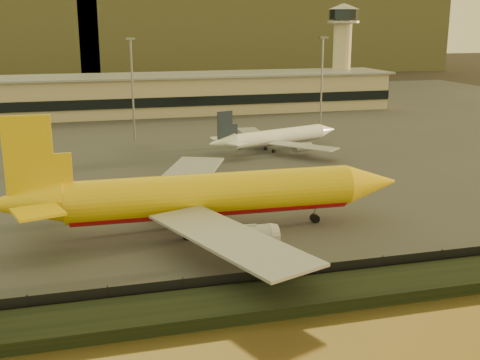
% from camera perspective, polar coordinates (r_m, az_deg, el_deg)
% --- Properties ---
extents(ground, '(900.00, 900.00, 0.00)m').
position_cam_1_polar(ground, '(81.91, 2.73, -6.25)').
color(ground, black).
rests_on(ground, ground).
extents(embankment, '(320.00, 7.00, 1.40)m').
position_cam_1_polar(embankment, '(66.99, 7.29, -10.68)').
color(embankment, black).
rests_on(embankment, ground).
extents(tarmac, '(320.00, 220.00, 0.20)m').
position_cam_1_polar(tarmac, '(171.86, -7.11, 4.84)').
color(tarmac, '#2D2D2D').
rests_on(tarmac, ground).
extents(perimeter_fence, '(300.00, 0.05, 2.20)m').
position_cam_1_polar(perimeter_fence, '(70.11, 6.05, -8.90)').
color(perimeter_fence, black).
rests_on(perimeter_fence, tarmac).
extents(terminal_building, '(202.00, 25.00, 12.60)m').
position_cam_1_polar(terminal_building, '(199.77, -12.63, 7.75)').
color(terminal_building, tan).
rests_on(terminal_building, tarmac).
extents(control_tower, '(11.20, 11.20, 35.50)m').
position_cam_1_polar(control_tower, '(224.39, 9.68, 12.58)').
color(control_tower, tan).
rests_on(control_tower, tarmac).
extents(apron_light_masts, '(152.20, 12.20, 25.40)m').
position_cam_1_polar(apron_light_masts, '(153.30, -0.55, 9.64)').
color(apron_light_masts, slate).
rests_on(apron_light_masts, tarmac).
extents(distant_hills, '(470.00, 160.00, 70.00)m').
position_cam_1_polar(distant_hills, '(412.68, -15.37, 14.52)').
color(distant_hills, brown).
rests_on(distant_hills, ground).
extents(dhl_cargo_jet, '(58.92, 57.85, 17.64)m').
position_cam_1_polar(dhl_cargo_jet, '(85.21, -3.31, -1.54)').
color(dhl_cargo_jet, gold).
rests_on(dhl_cargo_jet, tarmac).
extents(white_narrowbody_jet, '(35.26, 33.47, 10.41)m').
position_cam_1_polar(white_narrowbody_jet, '(140.62, 3.47, 4.05)').
color(white_narrowbody_jet, white).
rests_on(white_narrowbody_jet, tarmac).
extents(gse_vehicle_yellow, '(4.52, 2.61, 1.92)m').
position_cam_1_polar(gse_vehicle_yellow, '(109.57, 2.37, -0.17)').
color(gse_vehicle_yellow, gold).
rests_on(gse_vehicle_yellow, tarmac).
extents(gse_vehicle_white, '(3.87, 2.57, 1.60)m').
position_cam_1_polar(gse_vehicle_white, '(108.19, -17.59, -1.14)').
color(gse_vehicle_white, white).
rests_on(gse_vehicle_white, tarmac).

